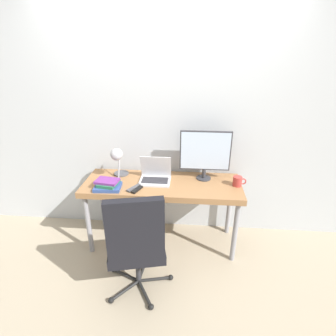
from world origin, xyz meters
The scene contains 11 objects.
ground_plane centered at (0.00, 0.00, 0.00)m, with size 12.00×12.00×0.00m, color tan.
wall_back centered at (0.00, 0.64, 1.30)m, with size 8.00×0.05×2.60m.
desk centered at (0.00, 0.29, 0.67)m, with size 1.61×0.57×0.74m.
laptop centered at (-0.08, 0.33, 0.79)m, with size 0.32×0.25×0.25m.
monitor centered at (0.43, 0.42, 1.03)m, with size 0.51×0.15×0.52m.
desk_lamp centered at (-0.47, 0.35, 0.97)m, with size 0.16×0.26×0.34m.
office_chair centered at (-0.14, -0.41, 0.56)m, with size 0.62×0.61×1.02m.
book_stack centered at (-0.52, 0.13, 0.78)m, with size 0.26×0.23×0.09m.
tv_remote centered at (-0.26, 0.13, 0.75)m, with size 0.13×0.17×0.02m.
media_remote centered at (-0.22, 0.10, 0.75)m, with size 0.09×0.15×0.02m.
mug centered at (0.76, 0.29, 0.79)m, with size 0.13×0.09×0.10m.
Camera 1 is at (0.26, -2.08, 1.97)m, focal length 28.00 mm.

